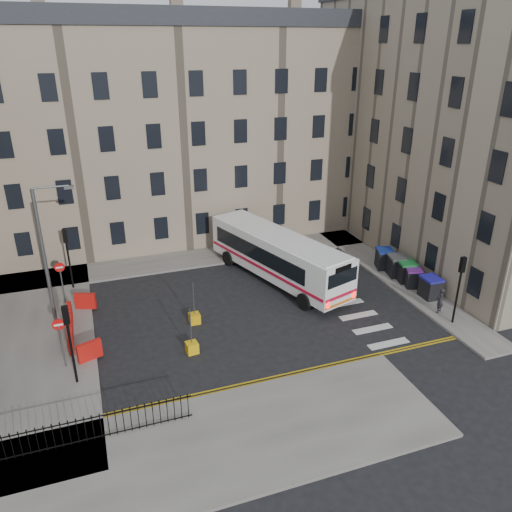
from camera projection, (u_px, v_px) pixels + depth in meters
ground at (279, 305)px, 31.01m from camera, size 120.00×120.00×0.00m
pavement_north at (159, 263)px, 36.57m from camera, size 36.00×3.20×0.15m
pavement_east at (371, 260)px, 37.19m from camera, size 2.40×26.00×0.15m
pavement_west at (37, 337)px, 27.55m from camera, size 6.00×22.00×0.15m
pavement_sw at (211, 445)px, 20.18m from camera, size 20.00×6.00×0.15m
terrace_north at (123, 131)px, 38.83m from camera, size 38.30×10.80×17.20m
corner_east at (491, 120)px, 37.33m from camera, size 17.80×24.30×19.20m
traffic_light_east at (460, 280)px, 27.75m from camera, size 0.28×0.22×4.10m
traffic_light_nw at (67, 249)px, 31.80m from camera, size 0.28×0.22×4.10m
traffic_light_sw at (69, 333)px, 22.73m from camera, size 0.28×0.22×4.10m
streetlamp at (44, 257)px, 27.02m from camera, size 0.50×0.22×8.14m
no_entry_north at (61, 274)px, 30.24m from camera, size 0.60×0.08×3.00m
no_entry_south at (60, 333)px, 24.18m from camera, size 0.60×0.08×3.00m
roadworks_barriers at (77, 325)px, 27.55m from camera, size 1.66×6.26×1.00m
iron_railings at (97, 427)px, 20.17m from camera, size 7.80×0.04×1.20m
bus at (277, 254)px, 33.58m from camera, size 6.18×12.14×3.24m
wheelie_bin_a at (431, 287)px, 31.37m from camera, size 1.11×1.27×1.37m
wheelie_bin_b at (413, 277)px, 32.82m from camera, size 1.37×1.45×1.27m
wheelie_bin_c at (406, 271)px, 33.55m from camera, size 1.34×1.47×1.40m
wheelie_bin_d at (397, 266)px, 34.30m from camera, size 1.40×1.53×1.44m
wheelie_bin_e at (384, 259)px, 35.44m from camera, size 1.48×1.58×1.42m
pedestrian at (440, 300)px, 29.60m from camera, size 0.69×0.60×1.58m
bollard_yellow at (195, 318)px, 28.93m from camera, size 0.62×0.62×0.60m
bollard_chevron at (192, 348)px, 26.18m from camera, size 0.66×0.66×0.60m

